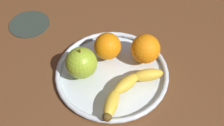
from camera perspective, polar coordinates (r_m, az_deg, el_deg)
ground_plane at (r=72.94cm, az=0.00°, el=-3.41°), size 155.48×155.48×4.00cm
fruit_bowl at (r=70.61cm, az=0.00°, el=-2.01°), size 28.58×28.58×1.80cm
banana at (r=65.01cm, az=3.23°, el=-5.18°), size 19.86×8.56×3.03cm
apple at (r=66.86cm, az=-6.28°, el=0.01°), size 7.73×7.73×8.53cm
orange_center at (r=70.16cm, az=6.83°, el=2.89°), size 7.43×7.43×7.43cm
orange_back_right at (r=70.61cm, az=-0.94°, el=3.44°), size 6.93×6.93×6.93cm
ambient_coaster at (r=87.52cm, az=-16.54°, el=7.72°), size 11.96×11.96×0.60cm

